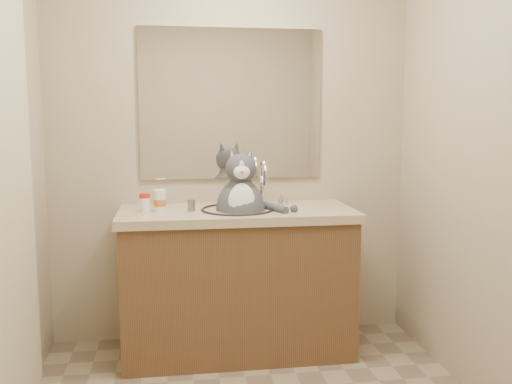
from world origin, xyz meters
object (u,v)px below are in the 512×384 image
pill_bottle_orange (160,201)px  grey_canister (191,205)px  pill_bottle_redcap (145,203)px  cat (241,206)px

pill_bottle_orange → grey_canister: size_ratio=1.86×
pill_bottle_redcap → grey_canister: size_ratio=1.58×
cat → pill_bottle_orange: size_ratio=4.63×
cat → pill_bottle_orange: (-0.45, 0.03, 0.04)m
pill_bottle_redcap → grey_canister: bearing=-2.7°
pill_bottle_redcap → pill_bottle_orange: 0.08m
pill_bottle_redcap → pill_bottle_orange: size_ratio=0.85×
cat → pill_bottle_redcap: 0.54m
pill_bottle_redcap → cat: bearing=-2.0°
pill_bottle_orange → cat: bearing=-3.2°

